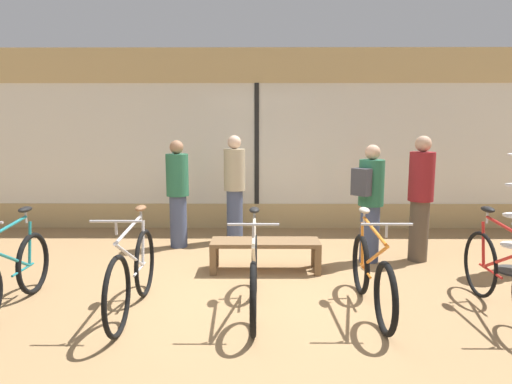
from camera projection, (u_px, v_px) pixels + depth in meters
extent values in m
plane|color=#99754C|center=(255.00, 294.00, 5.11)|extent=(24.00, 24.00, 0.00)
cube|color=tan|center=(257.00, 216.00, 8.35)|extent=(12.00, 0.08, 0.45)
cube|color=silver|center=(257.00, 144.00, 8.16)|extent=(12.00, 0.04, 2.15)
cube|color=tan|center=(257.00, 65.00, 7.95)|extent=(12.00, 0.08, 0.60)
cube|color=black|center=(257.00, 145.00, 8.13)|extent=(0.08, 0.02, 2.15)
torus|color=black|center=(33.00, 263.00, 5.11)|extent=(0.06, 0.69, 0.69)
cylinder|color=#1E7A7F|center=(5.00, 256.00, 4.55)|extent=(0.03, 0.92, 0.51)
cylinder|color=#1E7A7F|center=(30.00, 243.00, 5.03)|extent=(0.03, 0.11, 0.49)
cylinder|color=#1E7A7F|center=(5.00, 229.00, 4.53)|extent=(0.03, 0.84, 0.10)
cylinder|color=#1E7A7F|center=(23.00, 270.00, 4.89)|extent=(0.03, 0.44, 0.03)
cylinder|color=#B2B2B7|center=(26.00, 217.00, 4.94)|extent=(0.02, 0.02, 0.14)
ellipsoid|color=black|center=(25.00, 209.00, 4.93)|extent=(0.11, 0.22, 0.06)
torus|color=black|center=(145.00, 263.00, 5.04)|extent=(0.05, 0.74, 0.74)
torus|color=black|center=(117.00, 296.00, 4.06)|extent=(0.05, 0.74, 0.74)
cylinder|color=#BCBCC1|center=(130.00, 256.00, 4.48)|extent=(0.03, 0.92, 0.51)
cylinder|color=#BCBCC1|center=(143.00, 243.00, 4.97)|extent=(0.03, 0.11, 0.49)
cylinder|color=#BCBCC1|center=(130.00, 228.00, 4.47)|extent=(0.03, 0.85, 0.10)
cylinder|color=#BCBCC1|center=(139.00, 269.00, 4.82)|extent=(0.03, 0.44, 0.03)
cylinder|color=#B2B2B7|center=(141.00, 215.00, 4.88)|extent=(0.02, 0.02, 0.14)
ellipsoid|color=brown|center=(141.00, 208.00, 4.87)|extent=(0.11, 0.22, 0.06)
cylinder|color=#B2B2B7|center=(116.00, 228.00, 4.03)|extent=(0.02, 0.02, 0.12)
cylinder|color=#ADADB2|center=(116.00, 221.00, 4.02)|extent=(0.46, 0.02, 0.02)
torus|color=black|center=(254.00, 264.00, 5.11)|extent=(0.06, 0.68, 0.68)
torus|color=black|center=(253.00, 299.00, 4.09)|extent=(0.06, 0.68, 0.68)
cylinder|color=beige|center=(254.00, 258.00, 4.52)|extent=(0.03, 0.97, 0.51)
cylinder|color=beige|center=(254.00, 244.00, 5.03)|extent=(0.03, 0.11, 0.49)
cylinder|color=beige|center=(254.00, 230.00, 4.51)|extent=(0.03, 0.90, 0.10)
cylinder|color=beige|center=(254.00, 270.00, 4.88)|extent=(0.03, 0.47, 0.03)
cylinder|color=#B2B2B7|center=(254.00, 217.00, 4.95)|extent=(0.02, 0.02, 0.14)
ellipsoid|color=black|center=(254.00, 210.00, 4.94)|extent=(0.11, 0.22, 0.06)
cylinder|color=#B2B2B7|center=(253.00, 231.00, 4.05)|extent=(0.02, 0.02, 0.12)
cylinder|color=#ADADB2|center=(253.00, 224.00, 4.04)|extent=(0.46, 0.02, 0.02)
torus|color=black|center=(361.00, 264.00, 5.10)|extent=(0.06, 0.67, 0.67)
torus|color=black|center=(385.00, 298.00, 4.10)|extent=(0.06, 0.67, 0.67)
cylinder|color=orange|center=(374.00, 258.00, 4.53)|extent=(0.03, 0.95, 0.51)
cylinder|color=orange|center=(362.00, 244.00, 5.03)|extent=(0.03, 0.11, 0.49)
cylinder|color=orange|center=(374.00, 230.00, 4.52)|extent=(0.03, 0.87, 0.10)
cylinder|color=orange|center=(365.00, 271.00, 4.88)|extent=(0.03, 0.46, 0.03)
cylinder|color=#B2B2B7|center=(364.00, 218.00, 4.94)|extent=(0.02, 0.02, 0.14)
ellipsoid|color=#B2A893|center=(364.00, 210.00, 4.93)|extent=(0.11, 0.22, 0.06)
cylinder|color=#B2B2B7|center=(386.00, 231.00, 4.07)|extent=(0.02, 0.02, 0.12)
cylinder|color=#ADADB2|center=(387.00, 224.00, 4.06)|extent=(0.46, 0.02, 0.02)
torus|color=black|center=(480.00, 264.00, 5.01)|extent=(0.04, 0.73, 0.73)
cylinder|color=red|center=(509.00, 258.00, 4.43)|extent=(0.03, 0.95, 0.51)
cylinder|color=red|center=(483.00, 244.00, 4.94)|extent=(0.03, 0.11, 0.49)
cylinder|color=red|center=(509.00, 229.00, 4.42)|extent=(0.03, 0.88, 0.10)
cylinder|color=red|center=(490.00, 271.00, 4.79)|extent=(0.03, 0.46, 0.03)
cylinder|color=#B2B2B7|center=(487.00, 217.00, 4.85)|extent=(0.02, 0.02, 0.14)
ellipsoid|color=black|center=(488.00, 209.00, 4.84)|extent=(0.11, 0.22, 0.06)
cube|color=brown|center=(265.00, 242.00, 5.88)|extent=(1.40, 0.44, 0.05)
cube|color=brown|center=(213.00, 262.00, 5.73)|extent=(0.08, 0.08, 0.35)
cube|color=brown|center=(318.00, 262.00, 5.72)|extent=(0.08, 0.08, 0.35)
cube|color=brown|center=(216.00, 253.00, 6.09)|extent=(0.08, 0.08, 0.35)
cube|color=brown|center=(314.00, 254.00, 6.08)|extent=(0.08, 0.08, 0.35)
cylinder|color=#424C6B|center=(178.00, 221.00, 7.04)|extent=(0.31, 0.31, 0.80)
cylinder|color=#286647|center=(177.00, 175.00, 6.93)|extent=(0.40, 0.40, 0.64)
sphere|color=#9E7051|center=(177.00, 147.00, 6.87)|extent=(0.21, 0.21, 0.21)
cylinder|color=#424C6B|center=(235.00, 216.00, 7.39)|extent=(0.35, 0.35, 0.83)
cylinder|color=tan|center=(234.00, 170.00, 7.28)|extent=(0.45, 0.45, 0.66)
sphere|color=beige|center=(234.00, 142.00, 7.21)|extent=(0.22, 0.22, 0.22)
cylinder|color=brown|center=(419.00, 231.00, 6.32)|extent=(0.32, 0.32, 0.85)
cylinder|color=maroon|center=(422.00, 177.00, 6.21)|extent=(0.42, 0.42, 0.67)
sphere|color=tan|center=(423.00, 144.00, 6.14)|extent=(0.22, 0.22, 0.22)
cylinder|color=#424C6B|center=(370.00, 233.00, 6.28)|extent=(0.37, 0.37, 0.79)
cylinder|color=#286647|center=(371.00, 183.00, 6.18)|extent=(0.48, 0.48, 0.62)
sphere|color=tan|center=(373.00, 152.00, 6.12)|extent=(0.20, 0.20, 0.20)
cube|color=#38383D|center=(361.00, 182.00, 6.01)|extent=(0.27, 0.27, 0.36)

